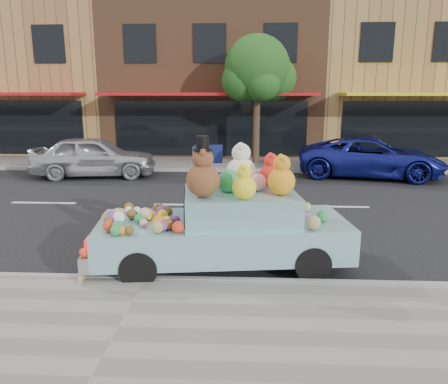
# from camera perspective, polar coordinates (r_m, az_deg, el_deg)

# --- Properties ---
(ground) EXTENTS (120.00, 120.00, 0.00)m
(ground) POSITION_cam_1_polar(r_m,az_deg,el_deg) (11.95, -4.86, -1.69)
(ground) COLOR black
(ground) RESTS_ON ground
(near_sidewalk) EXTENTS (60.00, 3.00, 0.12)m
(near_sidewalk) POSITION_cam_1_polar(r_m,az_deg,el_deg) (6.00, -13.57, -17.19)
(near_sidewalk) COLOR gray
(near_sidewalk) RESTS_ON ground
(far_sidewalk) EXTENTS (60.00, 3.00, 0.12)m
(far_sidewalk) POSITION_cam_1_polar(r_m,az_deg,el_deg) (18.27, -2.14, 3.72)
(far_sidewalk) COLOR gray
(far_sidewalk) RESTS_ON ground
(near_kerb) EXTENTS (60.00, 0.12, 0.13)m
(near_kerb) POSITION_cam_1_polar(r_m,az_deg,el_deg) (7.28, -10.23, -11.30)
(near_kerb) COLOR gray
(near_kerb) RESTS_ON ground
(far_kerb) EXTENTS (60.00, 0.12, 0.13)m
(far_kerb) POSITION_cam_1_polar(r_m,az_deg,el_deg) (16.79, -2.59, 2.89)
(far_kerb) COLOR gray
(far_kerb) RESTS_ON ground
(storefront_left) EXTENTS (10.00, 9.80, 7.30)m
(storefront_left) POSITION_cam_1_polar(r_m,az_deg,el_deg) (26.14, -24.11, 13.35)
(storefront_left) COLOR #9E7942
(storefront_left) RESTS_ON ground
(storefront_mid) EXTENTS (10.00, 9.80, 7.30)m
(storefront_mid) POSITION_cam_1_polar(r_m,az_deg,el_deg) (23.48, -1.02, 14.60)
(storefront_mid) COLOR brown
(storefront_mid) RESTS_ON ground
(storefront_right) EXTENTS (10.00, 9.80, 7.30)m
(storefront_right) POSITION_cam_1_polar(r_m,az_deg,el_deg) (24.89, 23.33, 13.48)
(storefront_right) COLOR #9E7942
(storefront_right) RESTS_ON ground
(street_tree) EXTENTS (3.00, 2.70, 5.22)m
(street_tree) POSITION_cam_1_polar(r_m,az_deg,el_deg) (18.01, 4.44, 15.16)
(street_tree) COLOR #38281C
(street_tree) RESTS_ON ground
(car_silver) EXTENTS (4.51, 2.25, 1.48)m
(car_silver) POSITION_cam_1_polar(r_m,az_deg,el_deg) (16.37, -16.59, 4.48)
(car_silver) COLOR #BBBCC1
(car_silver) RESTS_ON ground
(car_blue) EXTENTS (5.41, 3.29, 1.40)m
(car_blue) POSITION_cam_1_polar(r_m,az_deg,el_deg) (16.53, 18.64, 4.28)
(car_blue) COLOR navy
(car_blue) RESTS_ON ground
(art_car) EXTENTS (4.66, 2.28, 2.35)m
(art_car) POSITION_cam_1_polar(r_m,az_deg,el_deg) (7.65, 0.01, -4.01)
(art_car) COLOR black
(art_car) RESTS_ON ground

